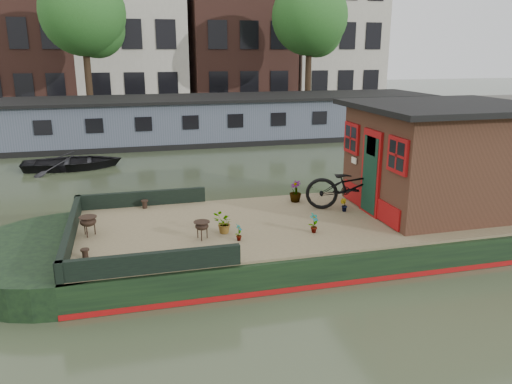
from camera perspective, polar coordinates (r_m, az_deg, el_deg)
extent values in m
plane|color=#313E28|center=(11.59, 10.67, -5.66)|extent=(120.00, 120.00, 0.00)
cube|color=black|center=(11.48, 10.74, -4.27)|extent=(12.00, 4.00, 0.60)
cylinder|color=black|center=(10.52, -20.56, -6.93)|extent=(4.00, 4.00, 0.60)
cube|color=maroon|center=(11.56, 10.68, -5.38)|extent=(12.02, 4.02, 0.10)
cube|color=olive|center=(11.37, 10.82, -2.73)|extent=(11.80, 3.80, 0.05)
cube|color=black|center=(10.33, -20.40, -4.21)|extent=(0.12, 4.00, 0.35)
cube|color=black|center=(12.10, -12.93, -0.73)|extent=(3.00, 0.12, 0.35)
cube|color=black|center=(8.48, -11.90, -7.91)|extent=(3.00, 0.12, 0.35)
cube|color=black|center=(12.17, 20.54, 3.49)|extent=(3.50, 3.00, 2.30)
cube|color=black|center=(11.99, 21.10, 9.14)|extent=(4.00, 3.50, 0.12)
cube|color=maroon|center=(11.29, 13.01, 2.16)|extent=(0.06, 0.80, 1.90)
cube|color=black|center=(11.30, 12.90, 1.91)|extent=(0.04, 0.64, 1.70)
cube|color=maroon|center=(10.27, 15.90, 4.05)|extent=(0.06, 0.72, 0.72)
cube|color=maroon|center=(12.09, 10.90, 6.08)|extent=(0.06, 0.72, 0.72)
imported|color=black|center=(11.60, 11.11, 0.71)|extent=(2.31, 1.48, 1.15)
imported|color=brown|center=(10.10, 6.64, -3.53)|extent=(0.26, 0.24, 0.42)
imported|color=maroon|center=(11.57, 10.00, -1.48)|extent=(0.20, 0.21, 0.29)
imported|color=brown|center=(10.02, -3.73, -3.60)|extent=(0.47, 0.44, 0.42)
imported|color=maroon|center=(12.12, 4.52, 0.08)|extent=(0.37, 0.37, 0.52)
imported|color=brown|center=(9.65, -1.97, -4.62)|extent=(0.19, 0.21, 0.34)
cylinder|color=black|center=(11.91, -12.60, -1.37)|extent=(0.17, 0.17, 0.19)
cylinder|color=black|center=(9.37, -18.94, -6.68)|extent=(0.15, 0.15, 0.18)
imported|color=black|center=(19.63, -20.24, 3.60)|extent=(3.59, 2.61, 0.73)
cube|color=#474D5F|center=(24.38, -3.38, 8.28)|extent=(20.00, 4.00, 2.00)
cube|color=black|center=(24.27, -3.42, 10.74)|extent=(20.40, 4.40, 0.12)
cube|color=black|center=(24.51, -3.35, 6.24)|extent=(20.00, 4.05, 0.24)
cube|color=#47443F|center=(30.80, -5.80, 8.77)|extent=(60.00, 6.00, 0.90)
cylinder|color=#332316|center=(28.78, -18.63, 12.45)|extent=(0.36, 0.36, 4.00)
sphere|color=#1F4B19|center=(28.82, -19.22, 18.80)|extent=(4.40, 4.40, 4.40)
sphere|color=#1F4B19|center=(29.04, -17.80, 17.30)|extent=(3.00, 3.00, 3.00)
cylinder|color=#332316|center=(30.68, 5.98, 13.33)|extent=(0.36, 0.36, 4.00)
sphere|color=#1F4B19|center=(30.71, 6.16, 19.30)|extent=(4.40, 4.40, 4.40)
sphere|color=#1F4B19|center=(31.16, 7.00, 17.75)|extent=(3.00, 3.00, 3.00)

